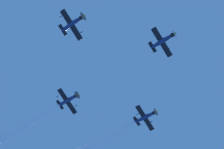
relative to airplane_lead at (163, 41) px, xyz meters
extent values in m
ellipsoid|color=navy|center=(-0.18, -0.13, -0.01)|extent=(5.59, 4.67, 1.41)
cylinder|color=black|center=(2.05, 1.51, 0.07)|extent=(1.43, 1.50, 1.29)
cone|color=yellow|center=(2.52, 1.87, 0.09)|extent=(0.88, 0.86, 0.62)
cylinder|color=#3F3F47|center=(2.41, 1.79, 0.09)|extent=(1.73, 2.23, 2.80)
cube|color=black|center=(-0.37, -0.19, -0.15)|extent=(5.18, 6.40, 3.43)
ellipsoid|color=navy|center=(-2.42, 2.52, 1.45)|extent=(0.83, 0.73, 0.31)
ellipsoid|color=navy|center=(1.69, -2.89, -1.76)|extent=(0.83, 0.73, 0.31)
cube|color=black|center=(-2.31, -1.72, -0.05)|extent=(2.15, 2.52, 1.28)
cube|color=navy|center=(-2.25, -1.92, 0.36)|extent=(1.14, 1.01, 0.98)
ellipsoid|color=#1E232D|center=(0.12, -0.11, 0.34)|extent=(1.60, 1.48, 0.84)
ellipsoid|color=navy|center=(-22.02, 3.85, -1.69)|extent=(5.63, 4.58, 1.36)
cylinder|color=black|center=(-19.79, 5.50, -1.76)|extent=(1.40, 1.51, 1.28)
cone|color=yellow|center=(-19.31, 5.85, -1.77)|extent=(0.87, 0.86, 0.61)
cylinder|color=#3F3F47|center=(-19.42, 5.77, -1.77)|extent=(1.64, 2.28, 2.78)
cube|color=black|center=(-22.21, 3.79, -1.83)|extent=(5.21, 6.42, 3.32)
ellipsoid|color=navy|center=(-24.21, 6.57, -0.27)|extent=(0.83, 0.72, 0.31)
ellipsoid|color=navy|center=(-20.20, 1.02, -3.38)|extent=(0.83, 0.72, 0.31)
cube|color=black|center=(-24.14, 2.26, -1.59)|extent=(2.17, 2.52, 1.23)
cube|color=navy|center=(-24.07, 2.08, -1.18)|extent=(1.10, 1.02, 0.98)
ellipsoid|color=#1E232D|center=(-21.70, 3.89, -1.36)|extent=(1.59, 1.47, 0.82)
ellipsoid|color=navy|center=(-2.07, -21.08, -0.25)|extent=(5.63, 4.60, 1.32)
cylinder|color=black|center=(0.16, -19.43, -0.29)|extent=(1.41, 1.51, 1.28)
cone|color=yellow|center=(0.64, -19.08, -0.30)|extent=(0.87, 0.86, 0.61)
cylinder|color=#3F3F47|center=(0.53, -19.16, -0.29)|extent=(1.66, 2.28, 2.79)
cube|color=black|center=(-2.26, -21.13, -0.39)|extent=(5.19, 6.39, 3.39)
ellipsoid|color=navy|center=(-4.27, -18.38, 1.21)|extent=(0.84, 0.72, 0.30)
ellipsoid|color=navy|center=(-0.26, -23.89, -1.98)|extent=(0.84, 0.72, 0.30)
cube|color=black|center=(-4.20, -22.67, -0.18)|extent=(2.16, 2.51, 1.26)
cube|color=navy|center=(-4.13, -22.85, 0.24)|extent=(1.11, 1.02, 0.97)
ellipsoid|color=#1E232D|center=(-1.75, -21.04, 0.09)|extent=(1.59, 1.48, 0.82)
ellipsoid|color=navy|center=(-24.18, -16.70, 0.08)|extent=(5.62, 4.59, 1.32)
cylinder|color=black|center=(-21.95, -15.05, 0.03)|extent=(1.39, 1.50, 1.26)
cone|color=yellow|center=(-21.47, -14.70, 0.02)|extent=(0.86, 0.86, 0.60)
cylinder|color=#3F3F47|center=(-21.58, -14.78, 0.02)|extent=(1.63, 2.25, 2.75)
cube|color=black|center=(-24.36, -16.76, -0.06)|extent=(5.26, 6.48, 3.12)
ellipsoid|color=navy|center=(-26.40, -13.96, 1.40)|extent=(0.83, 0.72, 0.30)
ellipsoid|color=navy|center=(-22.33, -19.56, -1.52)|extent=(0.83, 0.72, 0.30)
cube|color=black|center=(-26.30, -18.29, 0.16)|extent=(2.18, 2.54, 1.16)
cube|color=navy|center=(-26.24, -18.46, 0.59)|extent=(1.09, 1.00, 0.98)
ellipsoid|color=#1E232D|center=(-23.87, -16.65, 0.42)|extent=(1.58, 1.47, 0.81)
ellipsoid|color=white|center=(-26.65, 0.28, -1.58)|extent=(5.38, 4.50, 1.45)
ellipsoid|color=white|center=(-30.14, -1.85, -1.70)|extent=(5.57, 4.75, 1.77)
ellipsoid|color=white|center=(-33.65, -4.42, -1.87)|extent=(5.75, 5.00, 2.08)
ellipsoid|color=white|center=(-37.14, -7.27, -1.87)|extent=(5.94, 5.25, 2.39)
ellipsoid|color=white|center=(-28.57, -19.94, 0.13)|extent=(5.38, 4.50, 1.45)
ellipsoid|color=white|center=(-32.42, -22.69, 0.17)|extent=(5.57, 4.75, 1.77)
ellipsoid|color=white|center=(-35.86, -25.37, 0.08)|extent=(5.75, 5.00, 2.08)
ellipsoid|color=white|center=(-39.36, -27.50, -0.18)|extent=(5.94, 5.25, 2.39)
ellipsoid|color=white|center=(-42.38, -30.32, 0.00)|extent=(6.13, 5.50, 2.70)
camera|label=1|loc=(36.52, -24.05, -72.05)|focal=57.95mm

